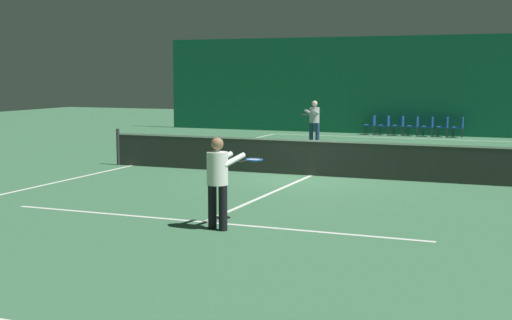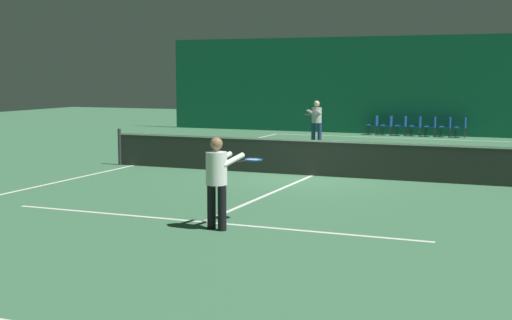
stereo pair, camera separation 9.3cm
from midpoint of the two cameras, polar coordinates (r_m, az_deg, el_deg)
ground_plane at (r=18.87m, az=4.28°, el=-1.25°), size 60.00×60.00×0.00m
backdrop_curtain at (r=31.99m, az=11.84°, el=5.86°), size 23.00×0.12×4.32m
court_line_baseline_far at (r=30.35m, az=11.14°, el=1.74°), size 11.00×0.10×0.00m
court_line_service_far at (r=24.99m, az=8.75°, el=0.70°), size 8.25×0.10×0.00m
court_line_service_near at (r=13.01m, az=-4.37°, el=-4.96°), size 8.25×0.10×0.00m
court_line_sideline_left at (r=21.18m, az=-10.04°, el=-0.44°), size 0.10×23.80×0.00m
court_line_centre at (r=18.87m, az=4.28°, el=-1.24°), size 0.10×12.80×0.00m
tennis_net at (r=18.80m, az=4.29°, el=0.29°), size 12.00×0.10×1.07m
player_near at (r=12.24m, az=-3.18°, el=-1.28°), size 0.74×1.36×1.60m
player_far at (r=27.28m, az=4.57°, el=3.30°), size 0.45×1.36×1.65m
courtside_chair_0 at (r=31.80m, az=9.13°, el=2.89°), size 0.44×0.44×0.84m
courtside_chair_1 at (r=31.66m, az=10.24°, el=2.85°), size 0.44×0.44×0.84m
courtside_chair_2 at (r=31.54m, az=11.36°, el=2.81°), size 0.44×0.44×0.84m
courtside_chair_3 at (r=31.43m, az=12.48°, el=2.76°), size 0.44×0.44×0.84m
courtside_chair_4 at (r=31.34m, az=13.61°, el=2.72°), size 0.44×0.44×0.84m
courtside_chair_5 at (r=31.25m, az=14.75°, el=2.68°), size 0.44×0.44×0.84m
courtside_chair_6 at (r=31.18m, az=15.89°, el=2.63°), size 0.44×0.44×0.84m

